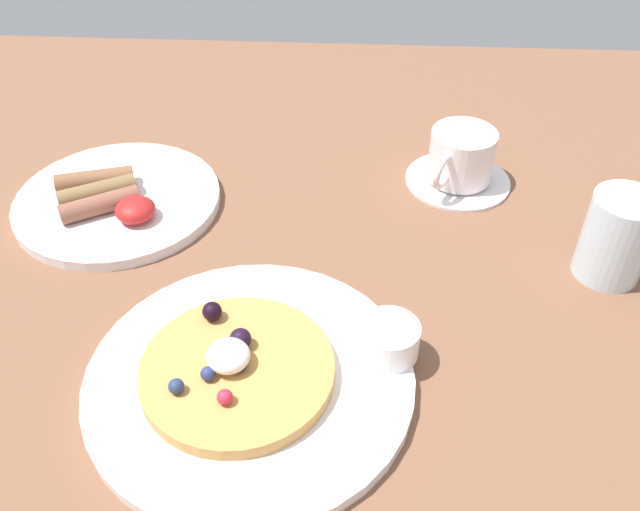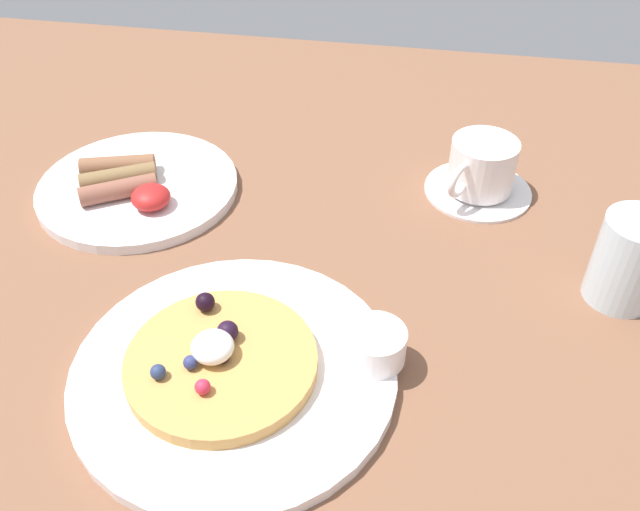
% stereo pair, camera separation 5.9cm
% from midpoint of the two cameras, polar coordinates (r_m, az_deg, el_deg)
% --- Properties ---
extents(ground_plane, '(1.59, 1.22, 0.03)m').
position_cam_midpoint_polar(ground_plane, '(0.68, -4.67, -4.55)').
color(ground_plane, brown).
extents(pancake_plate, '(0.28, 0.28, 0.01)m').
position_cam_midpoint_polar(pancake_plate, '(0.60, -8.75, -10.31)').
color(pancake_plate, white).
rests_on(pancake_plate, ground_plane).
extents(pancake_with_berries, '(0.17, 0.17, 0.04)m').
position_cam_midpoint_polar(pancake_with_berries, '(0.59, -9.98, -9.47)').
color(pancake_with_berries, tan).
rests_on(pancake_with_berries, pancake_plate).
extents(syrup_ramekin, '(0.05, 0.05, 0.03)m').
position_cam_midpoint_polar(syrup_ramekin, '(0.60, 2.98, -7.15)').
color(syrup_ramekin, white).
rests_on(syrup_ramekin, pancake_plate).
extents(breakfast_plate, '(0.23, 0.23, 0.01)m').
position_cam_midpoint_polar(breakfast_plate, '(0.83, -18.59, 4.31)').
color(breakfast_plate, white).
rests_on(breakfast_plate, ground_plane).
extents(fried_breakfast, '(0.13, 0.10, 0.03)m').
position_cam_midpoint_polar(fried_breakfast, '(0.81, -19.78, 4.75)').
color(fried_breakfast, brown).
rests_on(fried_breakfast, breakfast_plate).
extents(coffee_saucer, '(0.13, 0.13, 0.01)m').
position_cam_midpoint_polar(coffee_saucer, '(0.84, 9.50, 6.27)').
color(coffee_saucer, white).
rests_on(coffee_saucer, ground_plane).
extents(coffee_cup, '(0.08, 0.10, 0.06)m').
position_cam_midpoint_polar(coffee_cup, '(0.82, 9.72, 8.26)').
color(coffee_cup, white).
rests_on(coffee_cup, coffee_saucer).
extents(water_glass, '(0.07, 0.07, 0.09)m').
position_cam_midpoint_polar(water_glass, '(0.72, 21.52, 1.36)').
color(water_glass, silver).
rests_on(water_glass, ground_plane).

